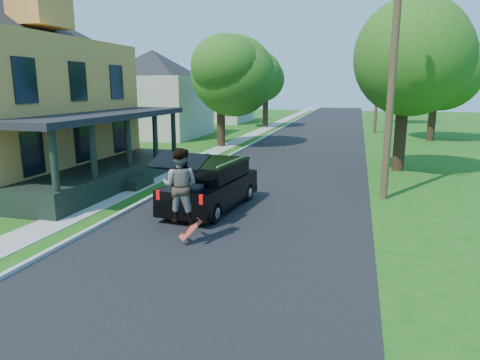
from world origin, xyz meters
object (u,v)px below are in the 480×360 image
(black_suv, at_px, (211,185))
(tree_right_near, at_px, (406,53))
(skateboarder, at_px, (180,185))
(utility_pole_near, at_px, (393,64))

(black_suv, height_order, tree_right_near, tree_right_near)
(black_suv, relative_size, skateboarder, 2.49)
(utility_pole_near, bearing_deg, skateboarder, -130.51)
(skateboarder, relative_size, tree_right_near, 0.22)
(black_suv, height_order, skateboarder, skateboarder)
(black_suv, bearing_deg, tree_right_near, 60.00)
(skateboarder, bearing_deg, tree_right_near, -121.01)
(utility_pole_near, bearing_deg, tree_right_near, 80.42)
(skateboarder, height_order, utility_pole_near, utility_pole_near)
(tree_right_near, bearing_deg, skateboarder, -116.77)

